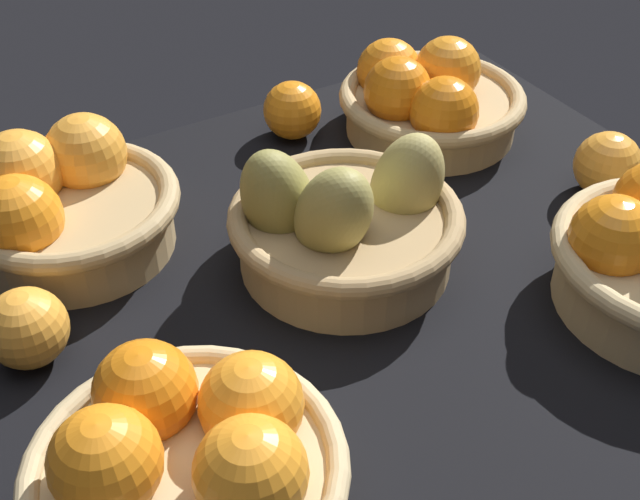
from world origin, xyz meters
TOP-DOWN VIEW (x-y plane):
  - market_tray at (0.00, 0.00)cm, footprint 84.00×72.00cm
  - basket_near_left at (-22.47, -14.00)cm, footprint 22.53×22.53cm
  - basket_far_left at (-21.01, 20.29)cm, footprint 21.15×21.15cm
  - basket_center_pears at (1.14, 4.11)cm, footprint 23.49×22.43cm
  - basket_far_right at (22.36, 20.11)cm, footprint 22.08×22.08cm
  - loose_orange_front_gap at (31.61, -0.36)cm, footprint 7.13×7.13cm
  - loose_orange_back_gap at (8.26, 27.32)cm, footprint 6.88×6.88cm
  - loose_orange_side_gap at (-28.44, 6.34)cm, footprint 6.99×6.99cm

SIDE VIEW (x-z plane):
  - market_tray at x=0.00cm, z-range 0.00..3.00cm
  - loose_orange_back_gap at x=8.26cm, z-range 3.00..9.88cm
  - loose_orange_side_gap at x=-28.44cm, z-range 3.00..9.99cm
  - loose_orange_front_gap at x=31.61cm, z-range 3.00..10.13cm
  - basket_far_right at x=22.36cm, z-range 1.88..13.05cm
  - basket_near_left at x=-22.47cm, z-range 2.05..13.22cm
  - basket_center_pears at x=1.14cm, z-range 0.58..14.93cm
  - basket_far_left at x=-21.01cm, z-range 2.14..13.63cm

